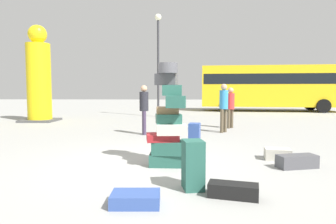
{
  "coord_description": "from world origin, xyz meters",
  "views": [
    {
      "loc": [
        0.6,
        -5.85,
        1.5
      ],
      "look_at": [
        0.4,
        0.59,
        1.02
      ],
      "focal_mm": 31.66,
      "sensor_mm": 36.0,
      "label": 1
    }
  ],
  "objects": [
    {
      "name": "suitcase_navy_behind_tower",
      "position": [
        1.0,
        0.96,
        0.37
      ],
      "size": [
        0.3,
        0.35,
        0.73
      ],
      "primitive_type": "cube",
      "rotation": [
        0.0,
        0.0,
        -0.2
      ],
      "color": "#334F99",
      "rests_on": "ground"
    },
    {
      "name": "yellow_dummy_statue",
      "position": [
        -5.97,
        8.06,
        2.03
      ],
      "size": [
        1.54,
        1.54,
        4.53
      ],
      "color": "yellow",
      "rests_on": "ground"
    },
    {
      "name": "suitcase_navy_foreground_far",
      "position": [
        0.06,
        -2.11,
        0.08
      ],
      "size": [
        0.65,
        0.43,
        0.17
      ],
      "primitive_type": "cube",
      "rotation": [
        0.0,
        0.0,
        0.03
      ],
      "color": "#334F99",
      "rests_on": "ground"
    },
    {
      "name": "ground_plane",
      "position": [
        0.0,
        0.0,
        0.0
      ],
      "size": [
        80.0,
        80.0,
        0.0
      ],
      "primitive_type": "plane",
      "color": "#9E9E99"
    },
    {
      "name": "suitcase_black_left_side",
      "position": [
        1.39,
        -1.78,
        0.1
      ],
      "size": [
        0.74,
        0.45,
        0.2
      ],
      "primitive_type": "cube",
      "rotation": [
        0.0,
        0.0,
        -0.25
      ],
      "color": "black",
      "rests_on": "ground"
    },
    {
      "name": "parked_bus",
      "position": [
        7.18,
        15.29,
        1.83
      ],
      "size": [
        9.77,
        3.46,
        3.15
      ],
      "rotation": [
        0.0,
        0.0,
        -0.1
      ],
      "color": "yellow",
      "rests_on": "ground"
    },
    {
      "name": "lamp_post",
      "position": [
        -0.46,
        10.62,
        3.72
      ],
      "size": [
        0.36,
        0.36,
        5.64
      ],
      "color": "#333338",
      "rests_on": "ground"
    },
    {
      "name": "suitcase_charcoal_upright_blue",
      "position": [
        2.92,
        -0.15,
        0.13
      ],
      "size": [
        0.81,
        0.48,
        0.25
      ],
      "primitive_type": "cube",
      "rotation": [
        0.0,
        0.0,
        0.24
      ],
      "color": "#4C4C51",
      "rests_on": "ground"
    },
    {
      "name": "suitcase_cream_right_side",
      "position": [
        2.78,
        0.54,
        0.12
      ],
      "size": [
        0.59,
        0.48,
        0.24
      ],
      "primitive_type": "cube",
      "rotation": [
        0.0,
        0.0,
        -0.17
      ],
      "color": "beige",
      "rests_on": "ground"
    },
    {
      "name": "suitcase_teal_foreground_near",
      "position": [
        0.84,
        -1.44,
        0.37
      ],
      "size": [
        0.35,
        0.41,
        0.75
      ],
      "primitive_type": "cube",
      "rotation": [
        0.0,
        0.0,
        0.17
      ],
      "color": "#26594C",
      "rests_on": "ground"
    },
    {
      "name": "person_tourist_with_camera",
      "position": [
        2.24,
        4.58,
        1.02
      ],
      "size": [
        0.3,
        0.3,
        1.71
      ],
      "rotation": [
        0.0,
        0.0,
        -2.26
      ],
      "color": "brown",
      "rests_on": "ground"
    },
    {
      "name": "person_bearded_onlooker",
      "position": [
        -0.51,
        4.03,
        0.99
      ],
      "size": [
        0.3,
        0.34,
        1.66
      ],
      "rotation": [
        0.0,
        0.0,
        -1.38
      ],
      "color": "#3F334C",
      "rests_on": "ground"
    },
    {
      "name": "suitcase_tower",
      "position": [
        0.43,
        -0.03,
        0.79
      ],
      "size": [
        0.83,
        0.74,
        2.03
      ],
      "color": "#26594C",
      "rests_on": "ground"
    },
    {
      "name": "person_passerby_in_red",
      "position": [
        2.69,
        5.78,
        0.95
      ],
      "size": [
        0.3,
        0.3,
        1.59
      ],
      "rotation": [
        0.0,
        0.0,
        -2.32
      ],
      "color": "brown",
      "rests_on": "ground"
    }
  ]
}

